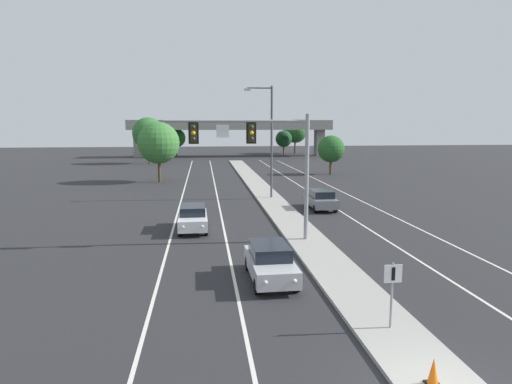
{
  "coord_description": "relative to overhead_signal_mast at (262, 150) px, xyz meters",
  "views": [
    {
      "loc": [
        -5.97,
        -9.78,
        6.77
      ],
      "look_at": [
        -3.2,
        13.63,
        3.2
      ],
      "focal_mm": 31.44,
      "sensor_mm": 36.0,
      "label": 1
    }
  ],
  "objects": [
    {
      "name": "tree_far_right_b",
      "position": [
        14.03,
        34.44,
        -1.91
      ],
      "size": [
        3.67,
        3.67,
        5.3
      ],
      "color": "#4C3823",
      "rests_on": "ground"
    },
    {
      "name": "tree_far_left_b",
      "position": [
        -8.99,
        74.29,
        -1.48
      ],
      "size": [
        4.11,
        4.11,
        5.95
      ],
      "color": "#4C3823",
      "rests_on": "ground"
    },
    {
      "name": "edge_stripe_right",
      "position": [
        10.71,
        9.86,
        -5.36
      ],
      "size": [
        0.14,
        100.0,
        0.01
      ],
      "primitive_type": "cube",
      "color": "silver",
      "rests_on": "ground"
    },
    {
      "name": "tree_far_left_c",
      "position": [
        -8.42,
        28.66,
        -0.75
      ],
      "size": [
        4.89,
        4.89,
        7.07
      ],
      "color": "#4C3823",
      "rests_on": "ground"
    },
    {
      "name": "car_receding_grey",
      "position": [
        6.06,
        9.69,
        -4.55
      ],
      "size": [
        1.82,
        4.47,
        1.58
      ],
      "color": "slate",
      "rests_on": "ground"
    },
    {
      "name": "tree_far_left_a",
      "position": [
        -12.55,
        54.6,
        -0.14
      ],
      "size": [
        5.53,
        5.53,
        8.0
      ],
      "color": "#4C3823",
      "rests_on": "ground"
    },
    {
      "name": "car_oncoming_white",
      "position": [
        -3.99,
        3.66,
        -4.55
      ],
      "size": [
        1.88,
        4.49,
        1.58
      ],
      "color": "silver",
      "rests_on": "ground"
    },
    {
      "name": "lane_stripe_oncoming_center",
      "position": [
        -1.99,
        9.86,
        -5.36
      ],
      "size": [
        0.14,
        100.0,
        0.01
      ],
      "primitive_type": "cube",
      "color": "silver",
      "rests_on": "ground"
    },
    {
      "name": "car_oncoming_silver",
      "position": [
        -0.43,
        -6.24,
        -4.55
      ],
      "size": [
        1.9,
        4.5,
        1.58
      ],
      "color": "#B7B7BC",
      "rests_on": "ground"
    },
    {
      "name": "edge_stripe_left",
      "position": [
        -5.29,
        9.86,
        -5.36
      ],
      "size": [
        0.14,
        100.0,
        0.01
      ],
      "primitive_type": "cube",
      "color": "silver",
      "rests_on": "ground"
    },
    {
      "name": "median_sign_post",
      "position": [
        2.76,
        -11.65,
        -3.78
      ],
      "size": [
        0.6,
        0.1,
        2.2
      ],
      "color": "gray",
      "rests_on": "median_island"
    },
    {
      "name": "median_island",
      "position": [
        2.71,
        2.86,
        -5.29
      ],
      "size": [
        2.4,
        110.0,
        0.15
      ],
      "primitive_type": "cube",
      "color": "#9E9B93",
      "rests_on": "ground"
    },
    {
      "name": "lane_stripe_receding_center",
      "position": [
        7.41,
        9.86,
        -5.36
      ],
      "size": [
        0.14,
        100.0,
        0.01
      ],
      "primitive_type": "cube",
      "color": "silver",
      "rests_on": "ground"
    },
    {
      "name": "overhead_signal_mast",
      "position": [
        0.0,
        0.0,
        0.0
      ],
      "size": [
        8.08,
        0.44,
        7.2
      ],
      "color": "gray",
      "rests_on": "median_island"
    },
    {
      "name": "street_lamp_median",
      "position": [
        2.68,
        15.21,
        0.43
      ],
      "size": [
        2.58,
        0.28,
        10.0
      ],
      "color": "#4C4C51",
      "rests_on": "median_island"
    },
    {
      "name": "overpass_bridge",
      "position": [
        2.71,
        70.46,
        0.42
      ],
      "size": [
        42.4,
        6.4,
        7.65
      ],
      "color": "gray",
      "rests_on": "ground"
    },
    {
      "name": "tree_far_right_c",
      "position": [
        18.21,
        78.75,
        -0.14
      ],
      "size": [
        5.53,
        5.53,
        8.0
      ],
      "color": "#4C3823",
      "rests_on": "ground"
    },
    {
      "name": "tree_far_right_a",
      "position": [
        14.96,
        75.63,
        -1.83
      ],
      "size": [
        3.74,
        3.74,
        5.42
      ],
      "color": "#4C3823",
      "rests_on": "ground"
    },
    {
      "name": "traffic_cone_median_nose",
      "position": [
        2.49,
        -14.91,
        -4.86
      ],
      "size": [
        0.36,
        0.36,
        0.74
      ],
      "color": "black",
      "rests_on": "median_island"
    }
  ]
}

